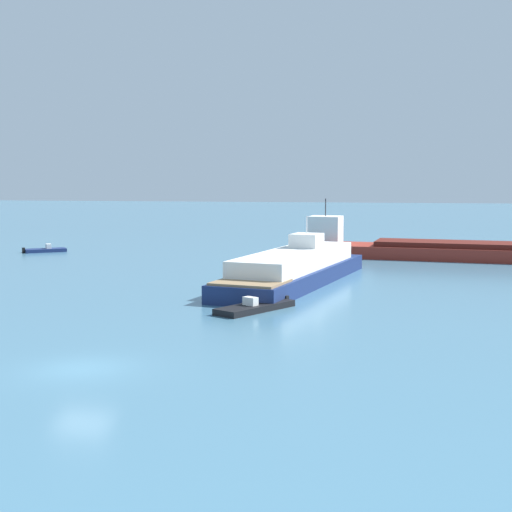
{
  "coord_description": "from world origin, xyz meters",
  "views": [
    {
      "loc": [
        12.71,
        -29.15,
        8.17
      ],
      "look_at": [
        1.39,
        34.32,
        1.2
      ],
      "focal_mm": 52.24,
      "sensor_mm": 36.0,
      "label": 1
    }
  ],
  "objects_px": {
    "fishing_skiff": "(45,250)",
    "white_riverboat": "(295,268)",
    "small_motorboat": "(255,307)",
    "cargo_barge": "(499,251)"
  },
  "relations": [
    {
      "from": "cargo_barge",
      "to": "white_riverboat",
      "type": "bearing_deg",
      "value": -132.94
    },
    {
      "from": "white_riverboat",
      "to": "small_motorboat",
      "type": "height_order",
      "value": "white_riverboat"
    },
    {
      "from": "fishing_skiff",
      "to": "white_riverboat",
      "type": "distance_m",
      "value": 34.9
    },
    {
      "from": "fishing_skiff",
      "to": "white_riverboat",
      "type": "xyz_separation_m",
      "value": [
        29.39,
        -18.81,
        0.97
      ]
    },
    {
      "from": "small_motorboat",
      "to": "cargo_barge",
      "type": "bearing_deg",
      "value": 58.77
    },
    {
      "from": "fishing_skiff",
      "to": "small_motorboat",
      "type": "relative_size",
      "value": 0.77
    },
    {
      "from": "fishing_skiff",
      "to": "cargo_barge",
      "type": "bearing_deg",
      "value": -0.02
    },
    {
      "from": "white_riverboat",
      "to": "cargo_barge",
      "type": "bearing_deg",
      "value": 47.06
    },
    {
      "from": "white_riverboat",
      "to": "small_motorboat",
      "type": "relative_size",
      "value": 3.91
    },
    {
      "from": "small_motorboat",
      "to": "cargo_barge",
      "type": "height_order",
      "value": "cargo_barge"
    }
  ]
}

